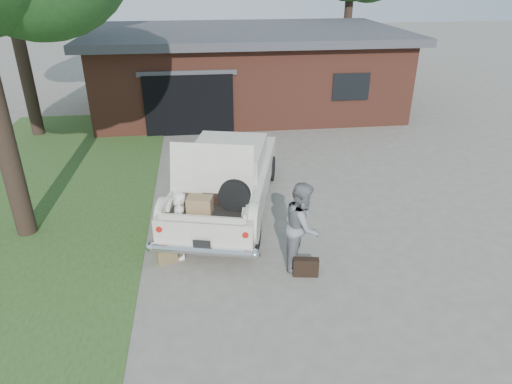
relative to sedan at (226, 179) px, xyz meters
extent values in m
plane|color=gray|center=(0.57, -2.04, -0.81)|extent=(90.00, 90.00, 0.00)
cube|color=#2D4C1E|center=(-4.93, 0.96, -0.80)|extent=(6.00, 16.00, 0.02)
cube|color=brown|center=(1.57, 9.46, 0.69)|extent=(12.00, 7.00, 3.00)
cube|color=#4C4C51|center=(1.57, 9.46, 2.34)|extent=(12.80, 7.80, 0.30)
cube|color=black|center=(-0.93, 6.01, 0.29)|extent=(3.20, 0.30, 2.20)
cube|color=#4C4C51|center=(-0.93, 5.94, 1.44)|extent=(3.50, 0.12, 0.18)
cube|color=black|center=(5.07, 5.94, 0.79)|extent=(1.40, 0.08, 1.00)
cylinder|color=#38281E|center=(-6.56, 6.70, 2.60)|extent=(0.44, 0.44, 6.80)
cylinder|color=#38281E|center=(7.71, 15.09, 1.80)|extent=(0.44, 0.44, 5.21)
cube|color=silver|center=(0.01, 0.03, -0.14)|extent=(3.29, 5.69, 0.70)
cube|color=beige|center=(0.09, 0.34, 0.48)|extent=(2.24, 2.51, 0.56)
cube|color=black|center=(0.34, 1.33, 0.46)|extent=(1.63, 0.49, 0.47)
cube|color=black|center=(-0.17, -0.64, 0.46)|extent=(1.63, 0.49, 0.47)
cylinder|color=black|center=(-1.36, -1.50, -0.45)|extent=(0.40, 0.74, 0.71)
cylinder|color=black|center=(0.47, -1.96, -0.45)|extent=(0.40, 0.74, 0.71)
cylinder|color=black|center=(-0.46, 2.03, -0.45)|extent=(0.40, 0.74, 0.71)
cylinder|color=black|center=(1.37, 1.56, -0.45)|extent=(0.40, 0.74, 0.71)
cylinder|color=silver|center=(-0.67, -2.61, -0.38)|extent=(2.17, 0.73, 0.19)
cylinder|color=#A5140F|center=(-1.50, -2.32, 0.03)|extent=(0.15, 0.14, 0.13)
cylinder|color=#A5140F|center=(0.20, -2.75, 0.03)|extent=(0.15, 0.14, 0.13)
cube|color=black|center=(-0.67, -2.63, -0.22)|extent=(0.36, 0.11, 0.18)
cube|color=black|center=(-0.50, -1.94, 0.23)|extent=(1.90, 1.55, 0.04)
cube|color=silver|center=(-1.33, -1.72, 0.34)|extent=(0.35, 1.16, 0.19)
cube|color=silver|center=(0.33, -2.15, 0.34)|extent=(0.35, 1.16, 0.19)
cube|color=silver|center=(-0.64, -2.51, 0.30)|extent=(1.67, 0.49, 0.13)
cube|color=silver|center=(-0.39, -1.51, 0.85)|extent=(1.83, 0.78, 1.20)
cube|color=#472B1E|center=(-0.81, -1.80, 0.35)|extent=(0.65, 0.51, 0.19)
cube|color=#9E7C50|center=(-0.67, -2.15, 0.43)|extent=(0.57, 0.44, 0.35)
cube|color=black|center=(-0.33, -1.64, 0.34)|extent=(0.62, 0.49, 0.17)
cylinder|color=black|center=(0.04, -2.13, 0.58)|extent=(0.68, 0.33, 0.66)
imported|color=white|center=(-1.11, -2.11, -0.06)|extent=(0.41, 0.58, 1.49)
imported|color=gray|center=(1.34, -2.74, 0.13)|extent=(0.98, 1.10, 1.87)
cube|color=olive|center=(-1.41, -2.30, -0.64)|extent=(0.45, 0.31, 0.33)
cube|color=black|center=(1.36, -3.11, -0.61)|extent=(0.53, 0.24, 0.39)
camera|label=1|loc=(-0.57, -10.42, 4.73)|focal=32.00mm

